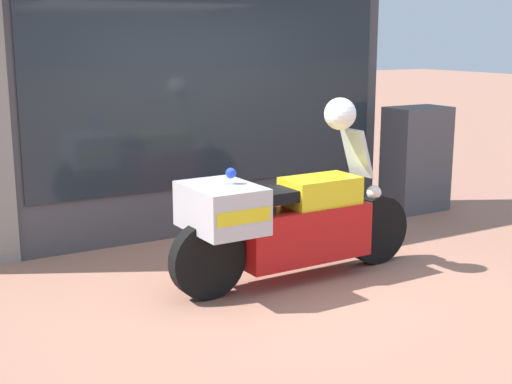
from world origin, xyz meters
TOP-DOWN VIEW (x-y plane):
  - ground_plane at (0.00, 0.00)m, footprint 60.00×60.00m
  - shop_building at (-0.34, 2.00)m, footprint 5.11×0.55m
  - window_display at (0.29, 2.03)m, footprint 3.93×0.30m
  - paramedic_motorcycle at (0.06, 0.01)m, footprint 2.48×0.75m
  - utility_cabinet at (2.94, 1.45)m, footprint 0.76×0.49m
  - white_helmet at (0.67, 0.02)m, footprint 0.29×0.29m

SIDE VIEW (x-z plane):
  - ground_plane at x=0.00m, z-range 0.00..0.00m
  - window_display at x=0.29m, z-range -0.55..1.54m
  - paramedic_motorcycle at x=0.06m, z-range -0.10..1.22m
  - utility_cabinet at x=2.94m, z-range 0.00..1.29m
  - white_helmet at x=0.67m, z-range 1.32..1.61m
  - shop_building at x=-0.34m, z-range 0.01..3.81m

